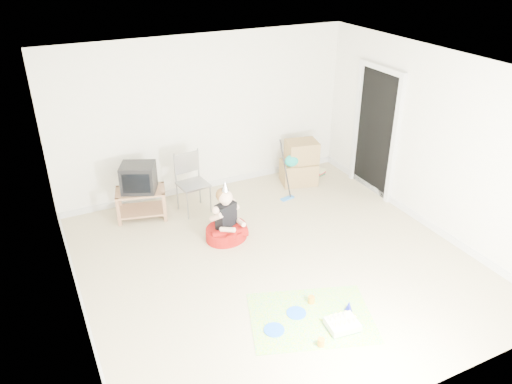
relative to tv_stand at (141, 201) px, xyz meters
name	(u,v)px	position (x,y,z in m)	size (l,w,h in m)	color
ground	(276,262)	(1.29, -1.98, -0.27)	(5.00, 5.00, 0.00)	#C4B58D
doorway_recess	(376,133)	(3.77, -0.78, 0.75)	(0.02, 0.90, 2.05)	black
tv_stand	(141,201)	(0.00, 0.00, 0.00)	(0.83, 0.63, 0.46)	#906141
crt_tv	(139,178)	(0.00, 0.00, 0.40)	(0.49, 0.41, 0.43)	black
folding_chair	(193,184)	(0.79, -0.18, 0.19)	(0.48, 0.46, 0.96)	gray
cardboard_boxes	(300,163)	(2.80, -0.02, 0.09)	(0.70, 0.59, 0.76)	#977849
floor_mop	(288,185)	(2.31, -0.48, -0.01)	(0.25, 0.32, 0.96)	blue
book_pile	(316,171)	(3.26, 0.15, -0.23)	(0.30, 0.34, 0.10)	#246E43
seated_woman	(226,226)	(0.93, -1.13, -0.07)	(0.84, 0.84, 0.93)	#9A120E
party_mat	(311,317)	(1.14, -3.13, -0.27)	(1.40, 1.01, 0.01)	#E12F83
birthday_cake	(342,325)	(1.36, -3.42, -0.23)	(0.37, 0.31, 0.16)	silver
blue_plate_near	(296,313)	(1.02, -2.99, -0.26)	(0.23, 0.23, 0.01)	blue
blue_plate_far	(274,330)	(0.66, -3.13, -0.26)	(0.23, 0.23, 0.01)	blue
orange_cup_near	(311,300)	(1.28, -2.91, -0.22)	(0.08, 0.08, 0.09)	orange
orange_cup_far	(321,342)	(1.00, -3.55, -0.22)	(0.08, 0.08, 0.09)	orange
blue_party_hat	(349,306)	(1.59, -3.23, -0.20)	(0.10, 0.10, 0.15)	#1B1FC1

